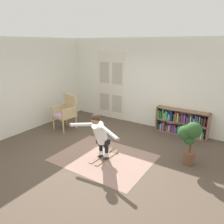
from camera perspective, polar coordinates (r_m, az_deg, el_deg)
name	(u,v)px	position (r m, az deg, el deg)	size (l,w,h in m)	color
ground_plane	(101,154)	(5.68, -2.79, -10.97)	(7.20, 7.20, 0.00)	brown
back_wall	(146,83)	(7.36, 9.05, 7.51)	(6.00, 0.10, 2.90)	silver
side_wall_left	(33,84)	(7.52, -20.10, 6.87)	(0.10, 6.00, 2.90)	silver
double_door	(111,86)	(8.00, -0.27, 6.94)	(1.22, 0.05, 2.45)	silver
rug	(104,158)	(5.51, -2.17, -11.92)	(2.30, 1.76, 0.01)	gray
bookshelf	(181,123)	(7.03, 17.75, -2.90)	(1.59, 0.30, 0.79)	#856149
wicker_chair	(66,111)	(7.27, -11.99, 0.17)	(0.68, 0.68, 1.10)	tan
potted_plant	(190,137)	(5.22, 19.83, -6.15)	(0.53, 0.39, 1.08)	brown
skis_pair	(105,157)	(5.52, -1.97, -11.63)	(0.32, 0.86, 0.07)	brown
person_skier	(100,133)	(5.09, -3.29, -5.47)	(1.48, 0.60, 1.14)	white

